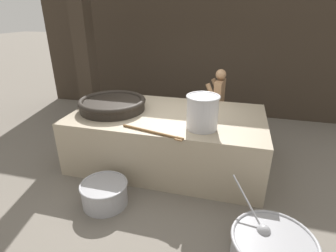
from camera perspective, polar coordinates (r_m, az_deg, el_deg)
The scene contains 10 objects.
ground_plane at distance 5.38m, azimuth 0.00°, elevation -7.55°, with size 60.00×60.00×0.00m, color slate.
back_wall at distance 7.67m, azimuth 6.36°, elevation 19.43°, with size 9.53×0.24×4.47m, color #382D23.
support_pillar at distance 6.72m, azimuth -18.00°, elevation 17.89°, with size 0.37×0.37×4.47m, color #382D23.
hearth_platform at distance 5.13m, azimuth 0.00°, elevation -2.63°, with size 3.56×1.99×1.03m.
giant_wok_near at distance 5.18m, azimuth -12.01°, elevation 4.74°, with size 1.29×1.29×0.23m.
stock_pot at distance 4.23m, azimuth 7.51°, elevation 3.12°, with size 0.54×0.54×0.56m.
stirring_paddle at distance 4.11m, azimuth -2.89°, elevation -1.45°, with size 1.08×0.32×0.04m.
cook at distance 6.07m, azimuth 10.87°, elevation 5.03°, with size 0.42×0.63×1.65m.
prep_bowl_vegetables at distance 3.63m, azimuth 21.72°, elevation -23.67°, with size 1.04×1.10×0.80m.
prep_bowl_meat at distance 4.32m, azimuth -13.64°, elevation -13.88°, with size 0.74×0.74×0.38m.
Camera 1 is at (1.18, -4.44, 2.80)m, focal length 28.00 mm.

